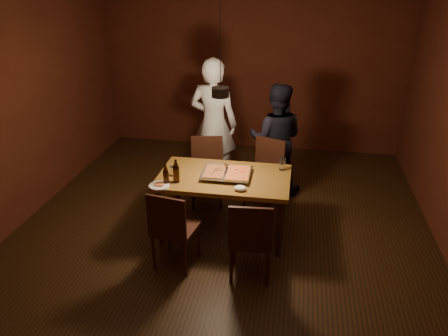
% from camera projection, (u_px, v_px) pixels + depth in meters
% --- Properties ---
extents(room_shell, '(6.00, 6.00, 6.00)m').
position_uv_depth(room_shell, '(220.00, 125.00, 4.62)').
color(room_shell, '#38200F').
rests_on(room_shell, ground).
extents(dining_table, '(1.50, 0.90, 0.75)m').
position_uv_depth(dining_table, '(224.00, 182.00, 5.01)').
color(dining_table, olive).
rests_on(dining_table, floor).
extents(chair_far_left, '(0.49, 0.49, 0.49)m').
position_uv_depth(chair_far_left, '(207.00, 164.00, 5.80)').
color(chair_far_left, '#38190F').
rests_on(chair_far_left, floor).
extents(chair_far_right, '(0.54, 0.54, 0.49)m').
position_uv_depth(chair_far_right, '(266.00, 166.00, 5.74)').
color(chair_far_right, '#38190F').
rests_on(chair_far_right, floor).
extents(chair_near_left, '(0.49, 0.49, 0.49)m').
position_uv_depth(chair_near_left, '(172.00, 224.00, 4.44)').
color(chair_near_left, '#38190F').
rests_on(chair_near_left, floor).
extents(chair_near_right, '(0.45, 0.45, 0.49)m').
position_uv_depth(chair_near_right, '(250.00, 234.00, 4.27)').
color(chair_near_right, '#38190F').
rests_on(chair_near_right, floor).
extents(pizza_tray, '(0.56, 0.47, 0.05)m').
position_uv_depth(pizza_tray, '(227.00, 174.00, 4.96)').
color(pizza_tray, silver).
rests_on(pizza_tray, dining_table).
extents(pizza_meat, '(0.24, 0.38, 0.02)m').
position_uv_depth(pizza_meat, '(215.00, 171.00, 4.96)').
color(pizza_meat, maroon).
rests_on(pizza_meat, pizza_tray).
extents(pizza_cheese, '(0.28, 0.42, 0.02)m').
position_uv_depth(pizza_cheese, '(238.00, 173.00, 4.92)').
color(pizza_cheese, gold).
rests_on(pizza_cheese, pizza_tray).
extents(spatula, '(0.15, 0.26, 0.04)m').
position_uv_depth(spatula, '(227.00, 170.00, 4.97)').
color(spatula, silver).
rests_on(spatula, pizza_tray).
extents(beer_bottle_a, '(0.06, 0.06, 0.23)m').
position_uv_depth(beer_bottle_a, '(166.00, 174.00, 4.74)').
color(beer_bottle_a, black).
rests_on(beer_bottle_a, dining_table).
extents(beer_bottle_b, '(0.07, 0.07, 0.27)m').
position_uv_depth(beer_bottle_b, '(176.00, 171.00, 4.78)').
color(beer_bottle_b, black).
rests_on(beer_bottle_b, dining_table).
extents(water_glass_left, '(0.07, 0.07, 0.11)m').
position_uv_depth(water_glass_left, '(173.00, 171.00, 4.97)').
color(water_glass_left, silver).
rests_on(water_glass_left, dining_table).
extents(water_glass_right, '(0.07, 0.07, 0.14)m').
position_uv_depth(water_glass_right, '(282.00, 164.00, 5.10)').
color(water_glass_right, silver).
rests_on(water_glass_right, dining_table).
extents(plate_slice, '(0.22, 0.22, 0.03)m').
position_uv_depth(plate_slice, '(159.00, 186.00, 4.73)').
color(plate_slice, white).
rests_on(plate_slice, dining_table).
extents(napkin, '(0.13, 0.10, 0.06)m').
position_uv_depth(napkin, '(240.00, 188.00, 4.64)').
color(napkin, white).
rests_on(napkin, dining_table).
extents(diner_white, '(0.72, 0.52, 1.85)m').
position_uv_depth(diner_white, '(214.00, 124.00, 6.12)').
color(diner_white, silver).
rests_on(diner_white, floor).
extents(diner_dark, '(0.77, 0.61, 1.55)m').
position_uv_depth(diner_dark, '(276.00, 139.00, 5.99)').
color(diner_dark, black).
rests_on(diner_dark, floor).
extents(pendant_lamp, '(0.18, 0.18, 1.10)m').
position_uv_depth(pendant_lamp, '(220.00, 91.00, 4.47)').
color(pendant_lamp, black).
rests_on(pendant_lamp, ceiling).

